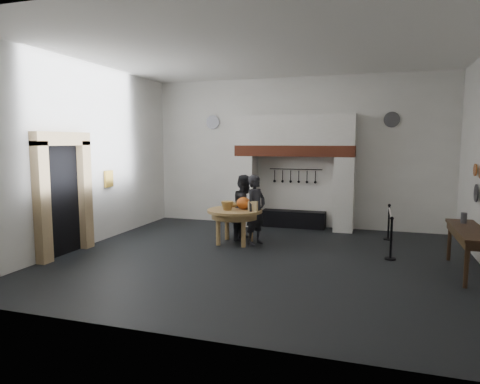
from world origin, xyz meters
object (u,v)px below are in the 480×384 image
(visitor_near, at_px, (256,210))
(barrier_post_near, at_px, (391,239))
(visitor_far, at_px, (245,207))
(iron_range, at_px, (294,219))
(barrier_post_far, at_px, (389,223))
(work_table, at_px, (235,211))
(side_table, at_px, (469,230))

(visitor_near, distance_m, barrier_post_near, 3.28)
(visitor_far, bearing_deg, iron_range, -20.84)
(barrier_post_near, height_order, barrier_post_far, same)
(visitor_far, bearing_deg, barrier_post_far, -68.94)
(visitor_near, relative_size, barrier_post_far, 1.95)
(barrier_post_near, bearing_deg, iron_range, 132.98)
(work_table, xyz_separation_m, barrier_post_far, (3.75, 1.60, -0.39))
(work_table, bearing_deg, iron_range, 67.12)
(visitor_near, relative_size, side_table, 0.80)
(barrier_post_near, distance_m, barrier_post_far, 2.00)
(side_table, distance_m, barrier_post_far, 3.00)
(barrier_post_near, xyz_separation_m, barrier_post_far, (0.00, 2.00, 0.00))
(barrier_post_far, bearing_deg, visitor_near, -154.50)
(iron_range, relative_size, work_table, 1.36)
(visitor_far, height_order, barrier_post_near, visitor_far)
(visitor_near, distance_m, visitor_far, 0.57)
(work_table, xyz_separation_m, visitor_far, (0.13, 0.47, 0.02))
(work_table, distance_m, barrier_post_far, 4.09)
(side_table, bearing_deg, visitor_far, 163.54)
(visitor_near, height_order, barrier_post_near, visitor_near)
(work_table, height_order, visitor_near, visitor_near)
(work_table, bearing_deg, side_table, -11.14)
(iron_range, bearing_deg, side_table, -40.57)
(barrier_post_far, bearing_deg, visitor_far, -162.59)
(side_table, bearing_deg, iron_range, 139.43)
(work_table, xyz_separation_m, barrier_post_near, (3.75, -0.40, -0.39))
(work_table, relative_size, visitor_far, 0.81)
(iron_range, relative_size, visitor_near, 1.08)
(side_table, bearing_deg, work_table, 168.86)
(barrier_post_near, relative_size, barrier_post_far, 1.00)
(visitor_near, height_order, barrier_post_far, visitor_near)
(iron_range, bearing_deg, work_table, -112.88)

